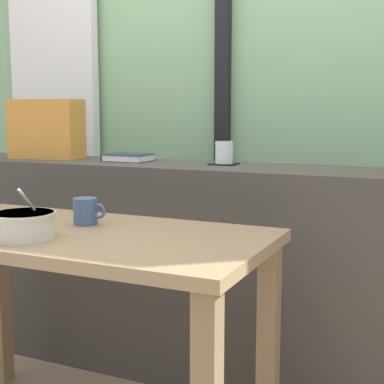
% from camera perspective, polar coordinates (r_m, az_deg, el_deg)
% --- Properties ---
extents(outdoor_backdrop, '(4.80, 0.08, 2.80)m').
position_cam_1_polar(outdoor_backdrop, '(2.94, 4.26, 14.68)').
color(outdoor_backdrop, '#8EBC89').
rests_on(outdoor_backdrop, ground).
extents(curtain_left_panel, '(0.56, 0.06, 2.50)m').
position_cam_1_polar(curtain_left_panel, '(3.35, -13.74, 11.08)').
color(curtain_left_panel, white).
rests_on(curtain_left_panel, ground).
extents(window_divider_post, '(0.07, 0.05, 2.60)m').
position_cam_1_polar(window_divider_post, '(2.87, 3.12, 12.83)').
color(window_divider_post, black).
rests_on(window_divider_post, ground).
extents(dark_console_ledge, '(2.80, 0.39, 0.86)m').
position_cam_1_polar(dark_console_ledge, '(2.35, -2.04, -7.55)').
color(dark_console_ledge, '#423D38').
rests_on(dark_console_ledge, ground).
extents(breakfast_table, '(1.19, 0.59, 0.71)m').
position_cam_1_polar(breakfast_table, '(1.78, -11.69, -7.50)').
color(breakfast_table, '#826849').
rests_on(breakfast_table, ground).
extents(coaster_square, '(0.10, 0.10, 0.00)m').
position_cam_1_polar(coaster_square, '(2.23, 3.24, 2.83)').
color(coaster_square, black).
rests_on(coaster_square, dark_console_ledge).
extents(juice_glass, '(0.07, 0.07, 0.09)m').
position_cam_1_polar(juice_glass, '(2.23, 3.25, 3.94)').
color(juice_glass, white).
rests_on(juice_glass, coaster_square).
extents(closed_book, '(0.19, 0.15, 0.03)m').
position_cam_1_polar(closed_book, '(2.40, -6.50, 3.47)').
color(closed_book, '#1E2D47').
rests_on(closed_book, dark_console_ledge).
extents(throw_pillow, '(0.33, 0.17, 0.26)m').
position_cam_1_polar(throw_pillow, '(2.61, -14.45, 6.15)').
color(throw_pillow, '#D18938').
rests_on(throw_pillow, dark_console_ledge).
extents(soup_bowl, '(0.18, 0.18, 0.15)m').
position_cam_1_polar(soup_bowl, '(1.67, -16.58, -3.24)').
color(soup_bowl, beige).
rests_on(soup_bowl, breakfast_table).
extents(fork_utensil, '(0.06, 0.17, 0.01)m').
position_cam_1_polar(fork_utensil, '(1.90, -15.14, -2.91)').
color(fork_utensil, silver).
rests_on(fork_utensil, breakfast_table).
extents(ceramic_mug, '(0.11, 0.08, 0.08)m').
position_cam_1_polar(ceramic_mug, '(1.83, -10.62, -1.92)').
color(ceramic_mug, '#3D567A').
rests_on(ceramic_mug, breakfast_table).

